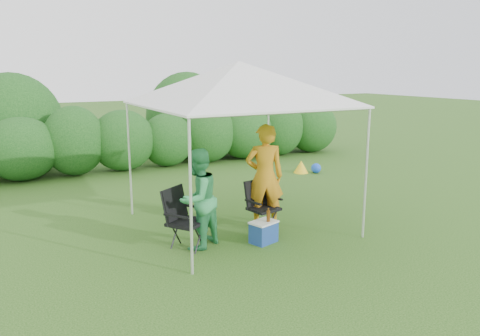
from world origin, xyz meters
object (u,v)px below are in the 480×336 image
chair_right (261,202)px  cooler (264,232)px  man (265,177)px  woman (198,199)px  chair_left (182,214)px  canopy (239,84)px

chair_right → cooler: chair_right is taller
chair_right → man: size_ratio=0.47×
man → woman: man is taller
cooler → chair_left: bearing=144.3°
chair_left → woman: woman is taller
man → woman: bearing=33.7°
cooler → chair_right: bearing=46.2°
chair_left → man: 1.65m
canopy → woman: size_ratio=2.01×
canopy → chair_right: size_ratio=3.68×
chair_right → canopy: bearing=113.6°
man → cooler: bearing=79.1°
canopy → chair_right: canopy is taller
chair_right → cooler: size_ratio=1.73×
man → chair_right: bearing=41.7°
chair_left → man: man is taller
chair_right → chair_left: 1.52m
chair_right → cooler: bearing=-127.0°
chair_right → man: bearing=10.4°
chair_left → cooler: (1.21, -0.40, -0.36)m
chair_right → woman: woman is taller
canopy → cooler: (-0.05, -0.94, -2.29)m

